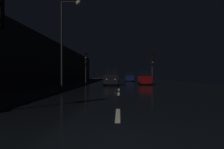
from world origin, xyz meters
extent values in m
cube|color=black|center=(0.00, 24.50, -0.01)|extent=(26.01, 84.00, 0.02)
cube|color=#28282B|center=(-6.81, 24.50, 0.07)|extent=(4.40, 84.00, 0.15)
cube|color=#2D2B28|center=(-9.41, 21.00, 3.07)|extent=(0.80, 63.00, 6.14)
cube|color=beige|center=(0.00, 3.00, 0.01)|extent=(0.16, 2.20, 0.01)
cube|color=beige|center=(0.00, 10.19, 0.01)|extent=(0.16, 2.20, 0.01)
cube|color=beige|center=(0.00, 13.89, 0.01)|extent=(0.16, 2.20, 0.01)
cube|color=beige|center=(0.00, 21.97, 0.01)|extent=(0.16, 2.20, 0.01)
cube|color=beige|center=(0.00, 26.10, 0.01)|extent=(0.16, 2.20, 0.01)
cylinder|color=#38383A|center=(4.51, 21.88, 1.35)|extent=(0.12, 0.12, 2.70)
cube|color=black|center=(4.51, 21.88, 3.65)|extent=(0.35, 0.37, 1.90)
sphere|color=black|center=(4.53, 21.70, 4.29)|extent=(0.22, 0.22, 0.22)
sphere|color=black|center=(4.53, 21.70, 3.65)|extent=(0.22, 0.22, 0.22)
sphere|color=#19D84C|center=(4.53, 21.70, 3.02)|extent=(0.22, 0.22, 0.22)
cylinder|color=#38383A|center=(-4.51, 21.76, 1.36)|extent=(0.12, 0.12, 2.71)
cube|color=black|center=(-4.51, 21.76, 3.66)|extent=(0.36, 0.38, 1.90)
sphere|color=black|center=(-4.48, 21.59, 4.30)|extent=(0.22, 0.22, 0.22)
sphere|color=orange|center=(-4.48, 21.59, 3.66)|extent=(0.22, 0.22, 0.22)
sphere|color=black|center=(-4.48, 21.59, 3.03)|extent=(0.22, 0.22, 0.22)
cylinder|color=#2D2D30|center=(-4.71, 11.78, 3.73)|extent=(0.16, 0.16, 7.47)
cylinder|color=#2D2D30|center=(-4.01, 11.78, 7.42)|extent=(1.40, 0.10, 0.10)
sphere|color=beige|center=(-3.31, 11.78, 7.32)|extent=(0.44, 0.44, 0.44)
cube|color=black|center=(-0.97, 21.64, 0.80)|extent=(1.85, 4.32, 1.13)
cube|color=black|center=(-0.97, 21.80, 1.80)|extent=(1.58, 2.16, 0.86)
cylinder|color=black|center=(-0.06, 20.13, 0.33)|extent=(0.23, 0.66, 0.66)
cylinder|color=black|center=(-1.88, 20.13, 0.33)|extent=(0.23, 0.66, 0.66)
cylinder|color=black|center=(-0.06, 23.15, 0.33)|extent=(0.23, 0.66, 0.66)
cylinder|color=black|center=(-1.88, 23.15, 0.33)|extent=(0.23, 0.66, 0.66)
sphere|color=white|center=(-0.46, 19.52, 0.80)|extent=(0.19, 0.19, 0.19)
sphere|color=white|center=(-1.48, 19.52, 0.80)|extent=(0.19, 0.19, 0.19)
sphere|color=red|center=(-0.46, 23.76, 0.80)|extent=(0.19, 0.19, 0.19)
sphere|color=red|center=(-1.48, 23.76, 0.80)|extent=(0.19, 0.19, 0.19)
cube|color=maroon|center=(3.71, 23.39, 0.68)|extent=(1.58, 3.69, 0.97)
cube|color=black|center=(3.71, 23.26, 1.53)|extent=(1.34, 1.85, 0.74)
cylinder|color=black|center=(2.93, 24.68, 0.28)|extent=(0.19, 0.56, 0.56)
cylinder|color=black|center=(4.48, 24.68, 0.28)|extent=(0.19, 0.56, 0.56)
cylinder|color=black|center=(2.93, 22.10, 0.28)|extent=(0.19, 0.56, 0.56)
cylinder|color=black|center=(4.48, 22.10, 0.28)|extent=(0.19, 0.56, 0.56)
sphere|color=slate|center=(3.27, 25.20, 0.68)|extent=(0.16, 0.16, 0.16)
sphere|color=slate|center=(4.14, 25.20, 0.68)|extent=(0.16, 0.16, 0.16)
sphere|color=red|center=(3.27, 21.58, 0.68)|extent=(0.16, 0.16, 0.16)
sphere|color=red|center=(4.14, 21.58, 0.68)|extent=(0.16, 0.16, 0.16)
cube|color=#141E51|center=(2.17, 35.60, 0.72)|extent=(1.68, 3.92, 1.03)
cube|color=black|center=(2.17, 35.46, 1.63)|extent=(1.43, 1.96, 0.78)
cylinder|color=black|center=(1.34, 36.97, 0.30)|extent=(0.21, 0.60, 0.60)
cylinder|color=black|center=(2.99, 36.97, 0.30)|extent=(0.21, 0.60, 0.60)
cylinder|color=black|center=(1.34, 34.23, 0.30)|extent=(0.21, 0.60, 0.60)
cylinder|color=black|center=(2.99, 34.23, 0.30)|extent=(0.21, 0.60, 0.60)
sphere|color=slate|center=(1.70, 37.52, 0.72)|extent=(0.17, 0.17, 0.17)
sphere|color=slate|center=(2.63, 37.52, 0.72)|extent=(0.17, 0.17, 0.17)
sphere|color=red|center=(1.70, 33.68, 0.72)|extent=(0.17, 0.17, 0.17)
sphere|color=red|center=(2.63, 33.68, 0.72)|extent=(0.17, 0.17, 0.17)
camera|label=1|loc=(0.05, -3.51, 1.41)|focal=29.96mm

